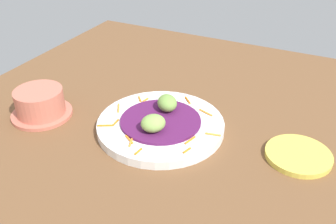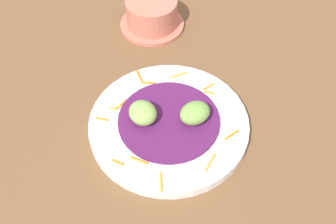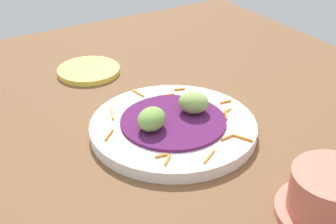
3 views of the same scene
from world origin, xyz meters
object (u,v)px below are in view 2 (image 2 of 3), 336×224
object	(u,v)px
guac_scoop_left	(143,113)
guac_scoop_center	(195,113)
main_plate	(169,125)
terracotta_bowl	(152,15)

from	to	relation	value
guac_scoop_left	guac_scoop_center	xyz separation A→B (cm)	(1.08, -8.67, -0.03)
guac_scoop_left	guac_scoop_center	world-z (taller)	same
main_plate	guac_scoop_center	distance (cm)	5.46
main_plate	guac_scoop_center	xyz separation A→B (cm)	(0.54, -4.33, 3.28)
main_plate	guac_scoop_left	distance (cm)	5.48
guac_scoop_center	terracotta_bowl	size ratio (longest dim) A/B	0.39
guac_scoop_center	terracotta_bowl	distance (cm)	29.09
main_plate	guac_scoop_left	bearing A→B (deg)	97.07
guac_scoop_left	guac_scoop_center	distance (cm)	8.73
guac_scoop_left	guac_scoop_center	bearing A→B (deg)	-82.93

